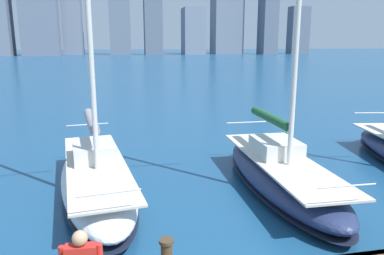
{
  "coord_description": "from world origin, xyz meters",
  "views": [
    {
      "loc": [
        2.77,
        4.76,
        4.84
      ],
      "look_at": [
        0.43,
        -6.67,
        2.2
      ],
      "focal_mm": 35.0,
      "sensor_mm": 36.0,
      "label": 1
    }
  ],
  "objects": [
    {
      "name": "sailboat_forest",
      "position": [
        -2.48,
        -6.24,
        0.68
      ],
      "size": [
        2.41,
        8.09,
        12.57
      ],
      "color": "navy",
      "rests_on": "ground"
    },
    {
      "name": "sailboat_grey",
      "position": [
        3.51,
        -7.13,
        0.64
      ],
      "size": [
        3.27,
        8.62,
        9.74
      ],
      "color": "white",
      "rests_on": "ground"
    },
    {
      "name": "city_skyline",
      "position": [
        6.02,
        -160.39,
        19.33
      ],
      "size": [
        170.97,
        23.24,
        48.93
      ],
      "color": "slate",
      "rests_on": "ground"
    }
  ]
}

